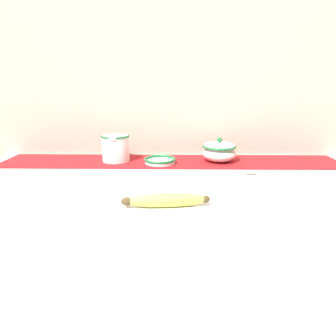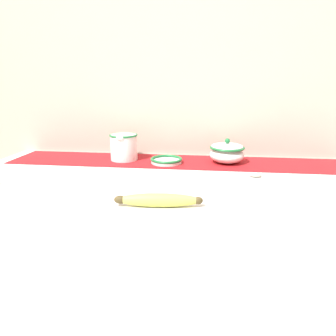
{
  "view_description": "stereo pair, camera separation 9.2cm",
  "coord_description": "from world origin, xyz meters",
  "px_view_note": "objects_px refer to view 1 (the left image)",
  "views": [
    {
      "loc": [
        0.01,
        -0.93,
        1.19
      ],
      "look_at": [
        -0.01,
        -0.05,
        0.94
      ],
      "focal_mm": 32.0,
      "sensor_mm": 36.0,
      "label": 1
    },
    {
      "loc": [
        0.1,
        -0.93,
        1.19
      ],
      "look_at": [
        -0.01,
        -0.05,
        0.94
      ],
      "focal_mm": 32.0,
      "sensor_mm": 36.0,
      "label": 2
    }
  ],
  "objects_px": {
    "cream_pitcher": "(116,147)",
    "small_dish": "(160,160)",
    "sugar_bowl": "(219,151)",
    "spoon": "(247,173)",
    "banana": "(166,200)"
  },
  "relations": [
    {
      "from": "small_dish",
      "to": "banana",
      "type": "xyz_separation_m",
      "value": [
        0.03,
        -0.42,
        0.0
      ]
    },
    {
      "from": "sugar_bowl",
      "to": "banana",
      "type": "bearing_deg",
      "value": -113.64
    },
    {
      "from": "spoon",
      "to": "small_dish",
      "type": "bearing_deg",
      "value": 154.96
    },
    {
      "from": "small_dish",
      "to": "spoon",
      "type": "bearing_deg",
      "value": -23.87
    },
    {
      "from": "cream_pitcher",
      "to": "spoon",
      "type": "bearing_deg",
      "value": -19.11
    },
    {
      "from": "cream_pitcher",
      "to": "small_dish",
      "type": "relative_size",
      "value": 1.07
    },
    {
      "from": "cream_pitcher",
      "to": "sugar_bowl",
      "type": "bearing_deg",
      "value": -0.15
    },
    {
      "from": "cream_pitcher",
      "to": "spoon",
      "type": "distance_m",
      "value": 0.51
    },
    {
      "from": "cream_pitcher",
      "to": "banana",
      "type": "relative_size",
      "value": 0.59
    },
    {
      "from": "cream_pitcher",
      "to": "small_dish",
      "type": "distance_m",
      "value": 0.18
    },
    {
      "from": "cream_pitcher",
      "to": "spoon",
      "type": "xyz_separation_m",
      "value": [
        0.48,
        -0.17,
        -0.05
      ]
    },
    {
      "from": "small_dish",
      "to": "banana",
      "type": "bearing_deg",
      "value": -85.51
    },
    {
      "from": "cream_pitcher",
      "to": "banana",
      "type": "height_order",
      "value": "cream_pitcher"
    },
    {
      "from": "cream_pitcher",
      "to": "banana",
      "type": "xyz_separation_m",
      "value": [
        0.21,
        -0.45,
        -0.04
      ]
    },
    {
      "from": "sugar_bowl",
      "to": "spoon",
      "type": "height_order",
      "value": "sugar_bowl"
    }
  ]
}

